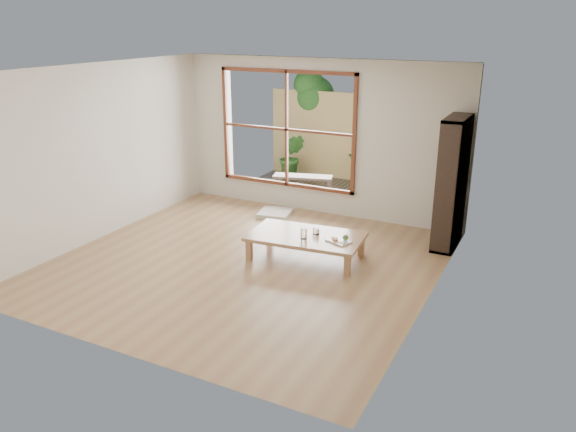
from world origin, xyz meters
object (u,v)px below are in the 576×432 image
bookshelf (452,183)px  garden_bench (303,179)px  low_table (306,238)px  food_tray (340,240)px

bookshelf → garden_bench: 3.33m
low_table → bookshelf: 2.26m
low_table → food_tray: food_tray is taller
bookshelf → food_tray: bearing=-129.2°
garden_bench → bookshelf: bearing=-39.4°
food_tray → bookshelf: bearing=70.7°
low_table → food_tray: 0.52m
food_tray → garden_bench: food_tray is taller
food_tray → garden_bench: size_ratio=0.32×
low_table → bookshelf: (1.66, 1.39, 0.65)m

